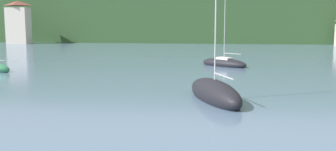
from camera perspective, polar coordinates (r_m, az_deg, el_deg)
The scene contains 4 objects.
wooded_hillside at distance 125.28m, azimuth 9.52°, elevation 8.67°, with size 352.00×50.32×37.10m.
shore_building_west at distance 102.93m, azimuth -21.22°, elevation 7.23°, with size 5.56×3.41×10.52m.
sailboat_far_2 at distance 46.30m, azimuth 8.26°, elevation 1.80°, with size 6.18×5.54×8.40m.
sailboat_mid_6 at distance 25.70m, azimuth 6.87°, elevation -2.67°, with size 4.72×7.86×8.69m.
Camera 1 is at (3.07, 18.42, 5.03)m, focal length 41.28 mm.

